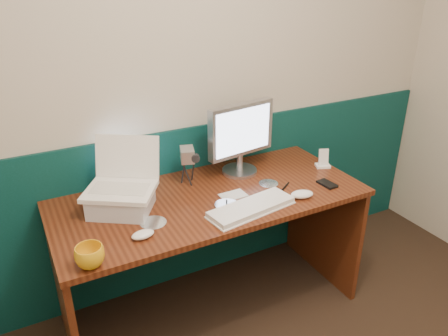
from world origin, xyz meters
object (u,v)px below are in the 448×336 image
mug (90,256)px  camcorder (188,166)px  desk (211,255)px  monitor (240,139)px  laptop (117,168)px  keyboard (251,208)px

mug → camcorder: (0.63, 0.49, 0.05)m
desk → monitor: bearing=33.1°
laptop → mug: size_ratio=2.76×
keyboard → camcorder: 0.45m
camcorder → keyboard: bearing=-51.2°
desk → laptop: size_ratio=5.00×
laptop → keyboard: size_ratio=0.73×
monitor → mug: monitor is taller
laptop → camcorder: 0.44m
keyboard → camcorder: (-0.15, 0.41, 0.09)m
mug → camcorder: bearing=37.9°
desk → keyboard: size_ratio=3.65×
laptop → monitor: 0.72m
keyboard → laptop: bearing=143.9°
keyboard → camcorder: size_ratio=2.24×
desk → laptop: (-0.44, 0.07, 0.60)m
mug → laptop: bearing=58.1°
monitor → laptop: bearing=-179.8°
monitor → desk: bearing=-155.5°
laptop → desk: bearing=24.7°
desk → monitor: 0.66m
laptop → keyboard: bearing=5.5°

